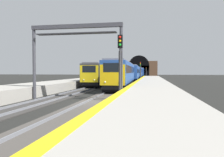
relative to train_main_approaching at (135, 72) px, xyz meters
name	(u,v)px	position (x,y,z in m)	size (l,w,h in m)	color
ground_plane	(97,103)	(-44.05, 0.00, -2.26)	(320.00, 320.00, 0.00)	black
platform_right	(152,97)	(-44.05, -4.35, -1.72)	(112.00, 4.70, 1.08)	#ADA89E
platform_right_edge_strip	(124,90)	(-44.05, -2.25, -1.17)	(112.00, 0.50, 0.01)	yellow
track_main_line	(97,102)	(-44.05, 0.00, -2.22)	(160.00, 3.03, 0.21)	#4C4742
track_adjacent_line	(46,101)	(-44.05, 4.41, -2.22)	(160.00, 2.72, 0.21)	#383533
train_main_approaching	(135,72)	(0.00, 0.00, 0.00)	(77.32, 3.34, 3.93)	#264C99
train_adjacent_platform	(119,73)	(-1.49, 4.41, -0.02)	(59.73, 2.93, 4.77)	#333338
railway_signal_near	(120,62)	(-43.65, -1.85, 1.02)	(0.39, 0.38, 5.43)	#38383D
railway_signal_mid	(140,70)	(-10.12, -1.85, 0.66)	(0.39, 0.38, 4.79)	#38383D
railway_signal_far	(146,71)	(51.31, -1.85, 0.60)	(0.39, 0.38, 4.84)	#4C4C54
overhead_signal_gantry	(76,43)	(-42.68, 2.20, 2.75)	(0.70, 8.29, 6.64)	#3F3F47
tunnel_portal	(139,69)	(59.11, 2.20, 1.90)	(2.60, 19.81, 11.32)	brown
catenary_mast_near	(110,68)	(22.58, 11.47, 1.48)	(0.22, 2.14, 7.26)	#595B60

